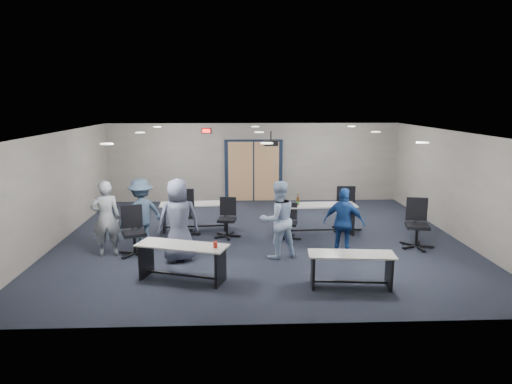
{
  "coord_description": "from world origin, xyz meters",
  "views": [
    {
      "loc": [
        -0.56,
        -11.13,
        3.48
      ],
      "look_at": [
        -0.11,
        -0.3,
        1.28
      ],
      "focal_mm": 32.0,
      "sensor_mm": 36.0,
      "label": 1
    }
  ],
  "objects_px": {
    "chair_back_b": "(227,218)",
    "person_lightblue": "(278,220)",
    "person_plaid": "(179,220)",
    "person_back": "(141,213)",
    "table_front_right": "(351,264)",
    "person_navy": "(344,223)",
    "table_front_left": "(183,256)",
    "table_back_left": "(195,212)",
    "chair_loose_right": "(418,224)",
    "table_back_right": "(318,214)",
    "chair_back_c": "(289,222)",
    "chair_back_d": "(347,210)",
    "person_gray": "(106,218)",
    "chair_back_a": "(184,213)",
    "chair_loose_left": "(134,231)"
  },
  "relations": [
    {
      "from": "table_back_right",
      "to": "person_plaid",
      "type": "xyz_separation_m",
      "value": [
        -3.39,
        -1.89,
        0.36
      ]
    },
    {
      "from": "chair_back_b",
      "to": "chair_back_c",
      "type": "distance_m",
      "value": 1.58
    },
    {
      "from": "person_navy",
      "to": "table_front_right",
      "type": "bearing_deg",
      "value": 105.72
    },
    {
      "from": "chair_loose_left",
      "to": "person_gray",
      "type": "relative_size",
      "value": 0.65
    },
    {
      "from": "chair_loose_left",
      "to": "person_lightblue",
      "type": "height_order",
      "value": "person_lightblue"
    },
    {
      "from": "person_navy",
      "to": "person_back",
      "type": "height_order",
      "value": "person_back"
    },
    {
      "from": "table_front_left",
      "to": "person_back",
      "type": "relative_size",
      "value": 1.13
    },
    {
      "from": "chair_back_c",
      "to": "chair_loose_right",
      "type": "xyz_separation_m",
      "value": [
        2.98,
        -0.77,
        0.13
      ]
    },
    {
      "from": "table_front_right",
      "to": "chair_loose_right",
      "type": "bearing_deg",
      "value": 51.43
    },
    {
      "from": "person_back",
      "to": "person_plaid",
      "type": "bearing_deg",
      "value": 98.01
    },
    {
      "from": "table_front_right",
      "to": "table_back_left",
      "type": "height_order",
      "value": "table_back_left"
    },
    {
      "from": "person_back",
      "to": "chair_back_a",
      "type": "bearing_deg",
      "value": -173.71
    },
    {
      "from": "chair_back_b",
      "to": "person_back",
      "type": "distance_m",
      "value": 2.15
    },
    {
      "from": "table_front_left",
      "to": "person_plaid",
      "type": "relative_size",
      "value": 1.02
    },
    {
      "from": "chair_back_b",
      "to": "chair_loose_left",
      "type": "xyz_separation_m",
      "value": [
        -2.07,
        -1.29,
        0.05
      ]
    },
    {
      "from": "chair_back_a",
      "to": "chair_back_b",
      "type": "distance_m",
      "value": 1.13
    },
    {
      "from": "person_plaid",
      "to": "chair_back_b",
      "type": "bearing_deg",
      "value": -135.54
    },
    {
      "from": "chair_back_a",
      "to": "person_lightblue",
      "type": "xyz_separation_m",
      "value": [
        2.29,
        -1.74,
        0.27
      ]
    },
    {
      "from": "chair_back_b",
      "to": "person_back",
      "type": "relative_size",
      "value": 0.61
    },
    {
      "from": "table_front_right",
      "to": "person_navy",
      "type": "xyz_separation_m",
      "value": [
        0.24,
        1.69,
        0.34
      ]
    },
    {
      "from": "table_front_right",
      "to": "chair_back_b",
      "type": "distance_m",
      "value": 4.06
    },
    {
      "from": "table_back_left",
      "to": "person_navy",
      "type": "relative_size",
      "value": 1.18
    },
    {
      "from": "person_plaid",
      "to": "chair_loose_right",
      "type": "bearing_deg",
      "value": 171.85
    },
    {
      "from": "table_back_left",
      "to": "chair_back_b",
      "type": "xyz_separation_m",
      "value": [
        0.89,
        -0.71,
        0.0
      ]
    },
    {
      "from": "table_front_left",
      "to": "table_back_left",
      "type": "height_order",
      "value": "table_front_left"
    },
    {
      "from": "table_back_left",
      "to": "chair_back_a",
      "type": "relative_size",
      "value": 1.56
    },
    {
      "from": "person_navy",
      "to": "chair_loose_right",
      "type": "bearing_deg",
      "value": -140.43
    },
    {
      "from": "chair_back_d",
      "to": "chair_loose_left",
      "type": "distance_m",
      "value": 5.55
    },
    {
      "from": "person_gray",
      "to": "person_lightblue",
      "type": "xyz_separation_m",
      "value": [
        3.85,
        -0.29,
        0.01
      ]
    },
    {
      "from": "table_back_left",
      "to": "chair_back_a",
      "type": "xyz_separation_m",
      "value": [
        -0.23,
        -0.54,
        0.09
      ]
    },
    {
      "from": "table_front_left",
      "to": "table_front_right",
      "type": "bearing_deg",
      "value": 9.72
    },
    {
      "from": "chair_back_b",
      "to": "person_plaid",
      "type": "relative_size",
      "value": 0.55
    },
    {
      "from": "chair_back_b",
      "to": "table_front_left",
      "type": "bearing_deg",
      "value": -97.92
    },
    {
      "from": "person_plaid",
      "to": "person_back",
      "type": "relative_size",
      "value": 1.1
    },
    {
      "from": "chair_back_b",
      "to": "person_navy",
      "type": "distance_m",
      "value": 3.1
    },
    {
      "from": "table_front_left",
      "to": "person_lightblue",
      "type": "xyz_separation_m",
      "value": [
        1.97,
        1.24,
        0.38
      ]
    },
    {
      "from": "person_gray",
      "to": "person_back",
      "type": "distance_m",
      "value": 0.89
    },
    {
      "from": "person_navy",
      "to": "person_back",
      "type": "relative_size",
      "value": 0.95
    },
    {
      "from": "table_front_left",
      "to": "person_navy",
      "type": "distance_m",
      "value": 3.68
    },
    {
      "from": "chair_back_d",
      "to": "chair_back_b",
      "type": "bearing_deg",
      "value": -167.15
    },
    {
      "from": "table_back_right",
      "to": "chair_loose_right",
      "type": "distance_m",
      "value": 2.5
    },
    {
      "from": "table_front_left",
      "to": "chair_back_d",
      "type": "height_order",
      "value": "chair_back_d"
    },
    {
      "from": "chair_back_b",
      "to": "person_back",
      "type": "height_order",
      "value": "person_back"
    },
    {
      "from": "chair_loose_right",
      "to": "person_lightblue",
      "type": "distance_m",
      "value": 3.42
    },
    {
      "from": "person_plaid",
      "to": "person_back",
      "type": "xyz_separation_m",
      "value": [
        -1.01,
        1.01,
        -0.08
      ]
    },
    {
      "from": "table_front_right",
      "to": "chair_back_c",
      "type": "xyz_separation_m",
      "value": [
        -0.85,
        3.0,
        0.02
      ]
    },
    {
      "from": "chair_loose_right",
      "to": "person_gray",
      "type": "distance_m",
      "value": 7.23
    },
    {
      "from": "chair_back_b",
      "to": "person_lightblue",
      "type": "relative_size",
      "value": 0.58
    },
    {
      "from": "table_back_right",
      "to": "table_front_left",
      "type": "bearing_deg",
      "value": -138.9
    },
    {
      "from": "table_front_left",
      "to": "table_front_right",
      "type": "relative_size",
      "value": 1.13
    }
  ]
}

